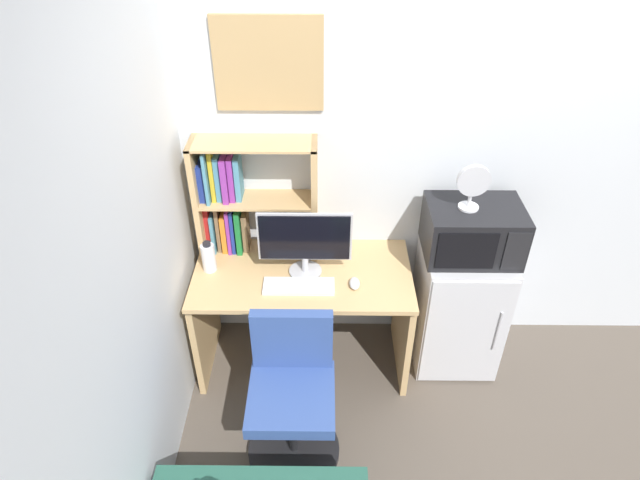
% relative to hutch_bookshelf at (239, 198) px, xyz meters
% --- Properties ---
extents(wall_back, '(6.40, 0.04, 2.60)m').
position_rel_hutch_bookshelf_xyz_m(wall_back, '(1.69, 0.12, 0.22)').
color(wall_back, silver).
rests_on(wall_back, ground_plane).
extents(wall_left, '(0.04, 4.40, 2.60)m').
position_rel_hutch_bookshelf_xyz_m(wall_left, '(-0.33, -1.50, 0.22)').
color(wall_left, silver).
rests_on(wall_left, ground_plane).
extents(desk, '(1.24, 0.64, 0.72)m').
position_rel_hutch_bookshelf_xyz_m(desk, '(0.36, -0.22, -0.58)').
color(desk, tan).
rests_on(desk, ground_plane).
extents(hutch_bookshelf, '(0.68, 0.22, 0.71)m').
position_rel_hutch_bookshelf_xyz_m(hutch_bookshelf, '(0.00, 0.00, 0.00)').
color(hutch_bookshelf, tan).
rests_on(hutch_bookshelf, desk).
extents(monitor, '(0.52, 0.18, 0.40)m').
position_rel_hutch_bookshelf_xyz_m(monitor, '(0.38, -0.22, -0.14)').
color(monitor, '#B7B7BC').
rests_on(monitor, desk).
extents(keyboard, '(0.39, 0.14, 0.02)m').
position_rel_hutch_bookshelf_xyz_m(keyboard, '(0.34, -0.36, -0.35)').
color(keyboard, silver).
rests_on(keyboard, desk).
extents(computer_mouse, '(0.06, 0.10, 0.04)m').
position_rel_hutch_bookshelf_xyz_m(computer_mouse, '(0.65, -0.34, -0.34)').
color(computer_mouse, silver).
rests_on(computer_mouse, desk).
extents(water_bottle, '(0.08, 0.08, 0.19)m').
position_rel_hutch_bookshelf_xyz_m(water_bottle, '(-0.17, -0.20, -0.27)').
color(water_bottle, silver).
rests_on(water_bottle, desk).
extents(mini_fridge, '(0.49, 0.50, 0.82)m').
position_rel_hutch_bookshelf_xyz_m(mini_fridge, '(1.30, -0.16, -0.67)').
color(mini_fridge, silver).
rests_on(mini_fridge, ground_plane).
extents(microwave, '(0.52, 0.38, 0.30)m').
position_rel_hutch_bookshelf_xyz_m(microwave, '(1.30, -0.16, -0.11)').
color(microwave, black).
rests_on(microwave, mini_fridge).
extents(desk_fan, '(0.17, 0.11, 0.26)m').
position_rel_hutch_bookshelf_xyz_m(desk_fan, '(1.25, -0.16, 0.19)').
color(desk_fan, silver).
rests_on(desk_fan, microwave).
extents(desk_chair, '(0.49, 0.49, 0.85)m').
position_rel_hutch_bookshelf_xyz_m(desk_chair, '(0.32, -0.84, -0.70)').
color(desk_chair, black).
rests_on(desk_chair, ground_plane).
extents(wall_corkboard, '(0.55, 0.02, 0.48)m').
position_rel_hutch_bookshelf_xyz_m(wall_corkboard, '(0.20, 0.09, 0.73)').
color(wall_corkboard, tan).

